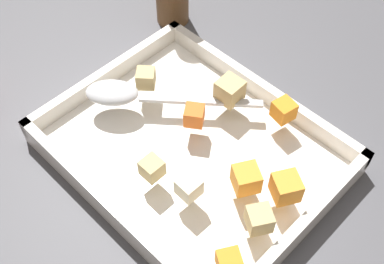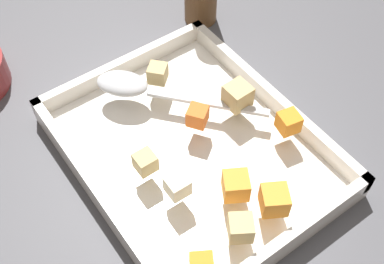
% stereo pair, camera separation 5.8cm
% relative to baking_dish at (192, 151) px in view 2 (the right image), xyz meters
% --- Properties ---
extents(ground_plane, '(4.00, 4.00, 0.00)m').
position_rel_baking_dish_xyz_m(ground_plane, '(0.01, 0.02, -0.01)').
color(ground_plane, '#4C4C51').
extents(baking_dish, '(0.34, 0.27, 0.04)m').
position_rel_baking_dish_xyz_m(baking_dish, '(0.00, 0.00, 0.00)').
color(baking_dish, white).
rests_on(baking_dish, ground_plane).
extents(carrot_chunk_near_left, '(0.04, 0.04, 0.03)m').
position_rel_baking_dish_xyz_m(carrot_chunk_near_left, '(-0.09, 0.01, 0.04)').
color(carrot_chunk_near_left, orange).
rests_on(carrot_chunk_near_left, baking_dish).
extents(carrot_chunk_heap_top, '(0.04, 0.04, 0.03)m').
position_rel_baking_dish_xyz_m(carrot_chunk_heap_top, '(-0.13, -0.02, 0.04)').
color(carrot_chunk_heap_top, orange).
rests_on(carrot_chunk_heap_top, baking_dish).
extents(carrot_chunk_corner_sw, '(0.03, 0.03, 0.02)m').
position_rel_baking_dish_xyz_m(carrot_chunk_corner_sw, '(-0.06, -0.10, 0.04)').
color(carrot_chunk_corner_sw, orange).
rests_on(carrot_chunk_corner_sw, baking_dish).
extents(carrot_chunk_mid_left, '(0.03, 0.03, 0.02)m').
position_rel_baking_dish_xyz_m(carrot_chunk_mid_left, '(0.02, -0.02, 0.04)').
color(carrot_chunk_mid_left, orange).
rests_on(carrot_chunk_mid_left, baking_dish).
extents(potato_chunk_back_center, '(0.03, 0.03, 0.02)m').
position_rel_baking_dish_xyz_m(potato_chunk_back_center, '(0.10, -0.02, 0.04)').
color(potato_chunk_back_center, tan).
rests_on(potato_chunk_back_center, baking_dish).
extents(potato_chunk_near_spoon, '(0.02, 0.02, 0.02)m').
position_rel_baking_dish_xyz_m(potato_chunk_near_spoon, '(-0.05, 0.06, 0.04)').
color(potato_chunk_near_spoon, beige).
rests_on(potato_chunk_near_spoon, baking_dish).
extents(potato_chunk_near_right, '(0.03, 0.03, 0.03)m').
position_rel_baking_dish_xyz_m(potato_chunk_near_right, '(-0.13, 0.03, 0.04)').
color(potato_chunk_near_right, tan).
rests_on(potato_chunk_near_right, baking_dish).
extents(potato_chunk_front_center, '(0.02, 0.02, 0.02)m').
position_rel_baking_dish_xyz_m(potato_chunk_front_center, '(-0.00, 0.07, 0.04)').
color(potato_chunk_front_center, tan).
rests_on(potato_chunk_front_center, baking_dish).
extents(potato_chunk_under_handle, '(0.03, 0.03, 0.03)m').
position_rel_baking_dish_xyz_m(potato_chunk_under_handle, '(0.01, -0.08, 0.04)').
color(potato_chunk_under_handle, tan).
rests_on(potato_chunk_under_handle, baking_dish).
extents(serving_spoon, '(0.19, 0.17, 0.02)m').
position_rel_baking_dish_xyz_m(serving_spoon, '(0.10, 0.02, 0.04)').
color(serving_spoon, silver).
rests_on(serving_spoon, baking_dish).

